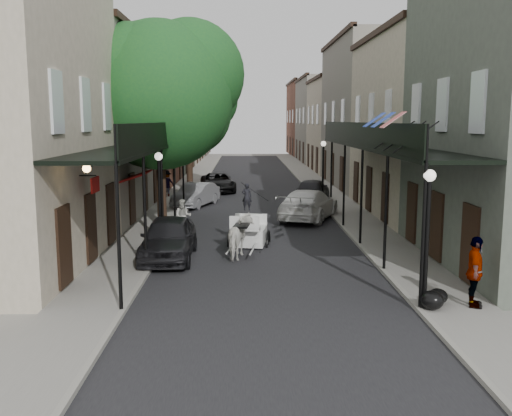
{
  "coord_description": "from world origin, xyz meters",
  "views": [
    {
      "loc": [
        -0.72,
        -16.63,
        5.1
      ],
      "look_at": [
        -0.25,
        5.95,
        1.6
      ],
      "focal_mm": 40.0,
      "sensor_mm": 36.0,
      "label": 1
    }
  ],
  "objects_px": {
    "lamppost_left": "(160,197)",
    "pedestrian_walking": "(183,216)",
    "tree_far": "(194,109)",
    "car_left_mid": "(196,195)",
    "lamppost_right_far": "(323,170)",
    "car_right_far": "(312,190)",
    "pedestrian_sidewalk_left": "(167,184)",
    "horse": "(241,237)",
    "tree_near": "(168,89)",
    "lamppost_right_near": "(427,237)",
    "pedestrian_sidewalk_right": "(475,272)",
    "car_left_near": "(169,238)",
    "car_right_near": "(309,204)",
    "car_left_far": "(218,182)",
    "carriage": "(250,219)"
  },
  "relations": [
    {
      "from": "tree_near",
      "to": "car_right_far",
      "type": "height_order",
      "value": "tree_near"
    },
    {
      "from": "lamppost_right_near",
      "to": "pedestrian_sidewalk_left",
      "type": "xyz_separation_m",
      "value": [
        -9.9,
        22.6,
        -1.08
      ]
    },
    {
      "from": "car_right_far",
      "to": "tree_far",
      "type": "bearing_deg",
      "value": -16.96
    },
    {
      "from": "tree_near",
      "to": "lamppost_right_far",
      "type": "distance_m",
      "value": 12.24
    },
    {
      "from": "pedestrian_walking",
      "to": "pedestrian_sidewalk_left",
      "type": "xyz_separation_m",
      "value": [
        -2.3,
        11.7,
        0.2
      ]
    },
    {
      "from": "car_right_far",
      "to": "horse",
      "type": "bearing_deg",
      "value": 89.86
    },
    {
      "from": "carriage",
      "to": "car_left_near",
      "type": "height_order",
      "value": "carriage"
    },
    {
      "from": "car_right_near",
      "to": "tree_near",
      "type": "bearing_deg",
      "value": 38.94
    },
    {
      "from": "tree_near",
      "to": "carriage",
      "type": "xyz_separation_m",
      "value": [
        3.7,
        -3.57,
        -5.46
      ]
    },
    {
      "from": "tree_near",
      "to": "car_left_far",
      "type": "xyz_separation_m",
      "value": [
        1.6,
        13.82,
        -5.82
      ]
    },
    {
      "from": "lamppost_right_near",
      "to": "carriage",
      "type": "xyz_separation_m",
      "value": [
        -4.59,
        8.6,
        -1.02
      ]
    },
    {
      "from": "lamppost_right_far",
      "to": "pedestrian_walking",
      "type": "xyz_separation_m",
      "value": [
        -7.6,
        -9.1,
        -1.27
      ]
    },
    {
      "from": "lamppost_right_far",
      "to": "car_right_far",
      "type": "relative_size",
      "value": 0.86
    },
    {
      "from": "tree_far",
      "to": "lamppost_right_near",
      "type": "height_order",
      "value": "tree_far"
    },
    {
      "from": "tree_near",
      "to": "car_left_near",
      "type": "xyz_separation_m",
      "value": [
        0.68,
        -6.18,
        -5.7
      ]
    },
    {
      "from": "tree_near",
      "to": "carriage",
      "type": "relative_size",
      "value": 3.63
    },
    {
      "from": "tree_near",
      "to": "lamppost_right_near",
      "type": "xyz_separation_m",
      "value": [
        8.3,
        -12.18,
        -4.44
      ]
    },
    {
      "from": "car_left_mid",
      "to": "car_right_far",
      "type": "distance_m",
      "value": 7.46
    },
    {
      "from": "pedestrian_sidewalk_left",
      "to": "car_right_far",
      "type": "bearing_deg",
      "value": 144.77
    },
    {
      "from": "carriage",
      "to": "car_left_near",
      "type": "distance_m",
      "value": 4.0
    },
    {
      "from": "tree_far",
      "to": "lamppost_right_far",
      "type": "relative_size",
      "value": 2.32
    },
    {
      "from": "tree_far",
      "to": "lamppost_right_near",
      "type": "xyz_separation_m",
      "value": [
        8.35,
        -26.18,
        -3.79
      ]
    },
    {
      "from": "lamppost_left",
      "to": "pedestrian_walking",
      "type": "distance_m",
      "value": 3.22
    },
    {
      "from": "lamppost_right_far",
      "to": "pedestrian_walking",
      "type": "height_order",
      "value": "lamppost_right_far"
    },
    {
      "from": "lamppost_right_far",
      "to": "pedestrian_walking",
      "type": "distance_m",
      "value": 11.93
    },
    {
      "from": "pedestrian_sidewalk_left",
      "to": "car_left_mid",
      "type": "height_order",
      "value": "pedestrian_sidewalk_left"
    },
    {
      "from": "lamppost_right_near",
      "to": "pedestrian_sidewalk_right",
      "type": "xyz_separation_m",
      "value": [
        1.34,
        0.0,
        -0.97
      ]
    },
    {
      "from": "pedestrian_sidewalk_left",
      "to": "carriage",
      "type": "bearing_deg",
      "value": 85.2
    },
    {
      "from": "car_left_far",
      "to": "pedestrian_walking",
      "type": "bearing_deg",
      "value": -101.68
    },
    {
      "from": "car_left_near",
      "to": "car_right_near",
      "type": "relative_size",
      "value": 0.86
    },
    {
      "from": "lamppost_left",
      "to": "car_right_far",
      "type": "xyz_separation_m",
      "value": [
        7.69,
        13.0,
        -1.31
      ]
    },
    {
      "from": "tree_near",
      "to": "car_right_near",
      "type": "distance_m",
      "value": 9.14
    },
    {
      "from": "lamppost_right_far",
      "to": "horse",
      "type": "height_order",
      "value": "lamppost_right_far"
    },
    {
      "from": "tree_far",
      "to": "pedestrian_sidewalk_right",
      "type": "height_order",
      "value": "tree_far"
    },
    {
      "from": "tree_far",
      "to": "car_left_mid",
      "type": "xyz_separation_m",
      "value": [
        0.65,
        -7.17,
        -5.14
      ]
    },
    {
      "from": "tree_near",
      "to": "lamppost_right_near",
      "type": "distance_m",
      "value": 15.39
    },
    {
      "from": "pedestrian_walking",
      "to": "car_left_mid",
      "type": "xyz_separation_m",
      "value": [
        -0.1,
        8.11,
        -0.08
      ]
    },
    {
      "from": "pedestrian_sidewalk_right",
      "to": "car_right_far",
      "type": "xyz_separation_m",
      "value": [
        -1.84,
        21.0,
        -0.34
      ]
    },
    {
      "from": "pedestrian_walking",
      "to": "car_right_far",
      "type": "bearing_deg",
      "value": 52.67
    },
    {
      "from": "lamppost_right_near",
      "to": "car_right_near",
      "type": "distance_m",
      "value": 14.51
    },
    {
      "from": "horse",
      "to": "car_right_near",
      "type": "bearing_deg",
      "value": -104.7
    },
    {
      "from": "lamppost_left",
      "to": "pedestrian_walking",
      "type": "relative_size",
      "value": 2.39
    },
    {
      "from": "car_left_mid",
      "to": "pedestrian_walking",
      "type": "bearing_deg",
      "value": -70.37
    },
    {
      "from": "pedestrian_sidewalk_left",
      "to": "car_left_near",
      "type": "distance_m",
      "value": 16.76
    },
    {
      "from": "tree_far",
      "to": "car_left_mid",
      "type": "distance_m",
      "value": 8.84
    },
    {
      "from": "lamppost_right_far",
      "to": "pedestrian_sidewalk_right",
      "type": "xyz_separation_m",
      "value": [
        1.34,
        -20.0,
        -0.97
      ]
    },
    {
      "from": "pedestrian_walking",
      "to": "car_left_mid",
      "type": "relative_size",
      "value": 0.37
    },
    {
      "from": "tree_near",
      "to": "car_left_mid",
      "type": "xyz_separation_m",
      "value": [
        0.6,
        6.83,
        -5.79
      ]
    },
    {
      "from": "pedestrian_walking",
      "to": "car_left_far",
      "type": "relative_size",
      "value": 0.32
    },
    {
      "from": "horse",
      "to": "car_right_far",
      "type": "distance_m",
      "value": 15.49
    }
  ]
}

